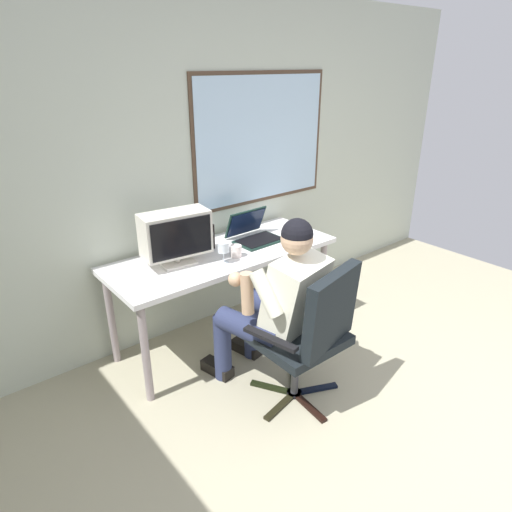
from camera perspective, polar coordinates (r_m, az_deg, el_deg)
name	(u,v)px	position (r m, az deg, el deg)	size (l,w,h in m)	color
wall_rear	(222,167)	(3.61, -4.37, 11.26)	(5.64, 0.08, 2.53)	beige
desk	(224,261)	(3.34, -4.14, -0.65)	(1.73, 0.67, 0.75)	gray
office_chair	(312,328)	(2.76, 7.07, -9.12)	(0.67, 0.60, 0.97)	black
person_seated	(276,302)	(2.85, 2.51, -5.81)	(0.61, 0.87, 1.22)	navy
crt_monitor	(176,234)	(3.07, -10.20, 2.74)	(0.48, 0.27, 0.37)	beige
laptop	(253,232)	(3.51, -0.38, 3.06)	(0.37, 0.34, 0.23)	black
wine_glass	(223,248)	(3.08, -4.19, 0.96)	(0.08, 0.08, 0.15)	silver
desk_speaker	(208,236)	(3.35, -6.10, 2.50)	(0.07, 0.08, 0.19)	black
cd_case	(297,236)	(3.59, 5.21, 2.49)	(0.15, 0.13, 0.01)	#252F2E
coffee_mug	(236,251)	(3.21, -2.53, 0.64)	(0.08, 0.08, 0.08)	silver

